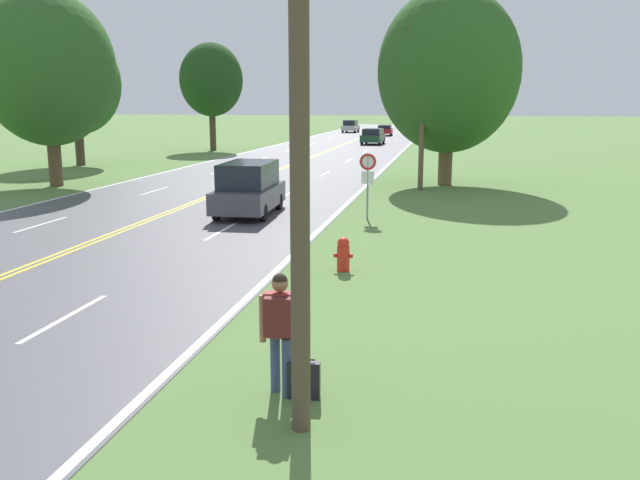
{
  "coord_description": "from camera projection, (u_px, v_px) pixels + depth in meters",
  "views": [
    {
      "loc": [
        10.41,
        -3.8,
        4.1
      ],
      "look_at": [
        7.71,
        9.97,
        1.22
      ],
      "focal_mm": 38.0,
      "sensor_mm": 36.0,
      "label": 1
    }
  ],
  "objects": [
    {
      "name": "traffic_sign",
      "position": [
        368.0,
        170.0,
        23.54
      ],
      "size": [
        0.6,
        0.1,
        2.34
      ],
      "color": "gray",
      "rests_on": "ground"
    },
    {
      "name": "car_silver_sedan_mid_far",
      "position": [
        351.0,
        126.0,
        91.18
      ],
      "size": [
        1.93,
        4.51,
        1.63
      ],
      "rotation": [
        0.0,
        0.0,
        1.54
      ],
      "color": "black",
      "rests_on": "ground"
    },
    {
      "name": "utility_pole_midground",
      "position": [
        423.0,
        100.0,
        30.93
      ],
      "size": [
        1.8,
        0.24,
        7.98
      ],
      "color": "brown",
      "rests_on": "ground"
    },
    {
      "name": "car_dark_green_hatchback_approaching",
      "position": [
        373.0,
        136.0,
        65.58
      ],
      "size": [
        2.09,
        3.92,
        1.53
      ],
      "rotation": [
        0.0,
        0.0,
        -1.62
      ],
      "color": "black",
      "rests_on": "ground"
    },
    {
      "name": "tree_right_cluster",
      "position": [
        75.0,
        83.0,
        43.21
      ],
      "size": [
        5.71,
        5.71,
        8.55
      ],
      "color": "#473828",
      "rests_on": "ground"
    },
    {
      "name": "tree_behind_sign",
      "position": [
        211.0,
        80.0,
        56.6
      ],
      "size": [
        5.28,
        5.28,
        8.92
      ],
      "color": "#473828",
      "rests_on": "ground"
    },
    {
      "name": "suitcase",
      "position": [
        304.0,
        380.0,
        9.47
      ],
      "size": [
        0.46,
        0.17,
        0.59
      ],
      "rotation": [
        0.0,
        0.0,
        1.65
      ],
      "color": "black",
      "rests_on": "ground"
    },
    {
      "name": "fire_hydrant",
      "position": [
        343.0,
        254.0,
        16.59
      ],
      "size": [
        0.47,
        0.31,
        0.85
      ],
      "color": "red",
      "rests_on": "ground"
    },
    {
      "name": "utility_pole_foreground",
      "position": [
        299.0,
        79.0,
        7.77
      ],
      "size": [
        1.8,
        0.24,
        8.38
      ],
      "color": "brown",
      "rests_on": "ground"
    },
    {
      "name": "tree_left_verge",
      "position": [
        48.0,
        69.0,
        32.31
      ],
      "size": [
        6.38,
        6.38,
        9.3
      ],
      "color": "brown",
      "rests_on": "ground"
    },
    {
      "name": "hitchhiker_person",
      "position": [
        280.0,
        322.0,
        9.42
      ],
      "size": [
        0.6,
        0.43,
        1.77
      ],
      "rotation": [
        0.0,
        0.0,
        1.65
      ],
      "color": "#38476B",
      "rests_on": "ground"
    },
    {
      "name": "car_dark_grey_van_nearest",
      "position": [
        249.0,
        188.0,
        24.75
      ],
      "size": [
        2.08,
        4.44,
        1.94
      ],
      "rotation": [
        0.0,
        0.0,
        -1.52
      ],
      "color": "black",
      "rests_on": "ground"
    },
    {
      "name": "car_red_hatchback_mid_near",
      "position": [
        385.0,
        130.0,
        82.63
      ],
      "size": [
        1.92,
        4.11,
        1.28
      ],
      "rotation": [
        0.0,
        0.0,
        -1.52
      ],
      "color": "black",
      "rests_on": "ground"
    },
    {
      "name": "tree_mid_treeline",
      "position": [
        449.0,
        71.0,
        32.71
      ],
      "size": [
        6.87,
        6.87,
        9.51
      ],
      "color": "brown",
      "rests_on": "ground"
    }
  ]
}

